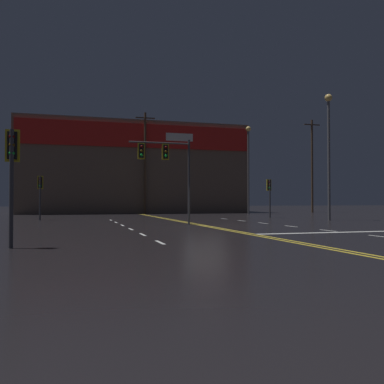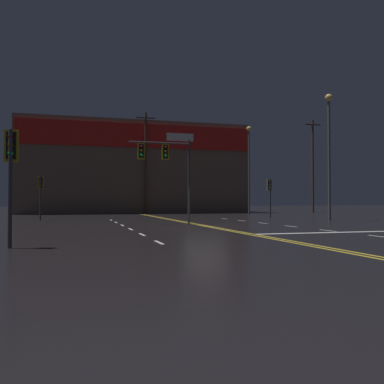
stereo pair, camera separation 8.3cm
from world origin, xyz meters
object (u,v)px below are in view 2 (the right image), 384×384
at_px(traffic_signal_corner_northwest, 41,188).
at_px(streetlight_near_left, 249,158).
at_px(traffic_signal_corner_southwest, 11,161).
at_px(streetlight_near_right, 329,139).
at_px(traffic_signal_corner_northeast, 270,189).
at_px(traffic_signal_median, 165,160).

distance_m(traffic_signal_corner_northwest, streetlight_near_left, 22.87).
relative_size(traffic_signal_corner_southwest, streetlight_near_right, 0.38).
xyz_separation_m(traffic_signal_corner_northeast, streetlight_near_left, (1.98, 9.01, 3.66)).
relative_size(traffic_signal_median, traffic_signal_corner_northwest, 1.58).
relative_size(traffic_signal_corner_northwest, traffic_signal_corner_southwest, 0.92).
bearing_deg(traffic_signal_median, streetlight_near_right, 9.32).
distance_m(traffic_signal_corner_northeast, streetlight_near_left, 9.92).
relative_size(streetlight_near_left, streetlight_near_right, 1.01).
distance_m(traffic_signal_corner_northwest, traffic_signal_corner_southwest, 19.89).
relative_size(traffic_signal_corner_northwest, streetlight_near_right, 0.35).
bearing_deg(traffic_signal_median, traffic_signal_corner_southwest, -121.98).
height_order(traffic_signal_corner_northwest, streetlight_near_right, streetlight_near_right).
bearing_deg(traffic_signal_corner_northeast, traffic_signal_corner_northwest, 179.62).
height_order(traffic_signal_corner_southwest, streetlight_near_right, streetlight_near_right).
xyz_separation_m(traffic_signal_median, traffic_signal_corner_southwest, (-7.29, -11.68, -1.33)).
relative_size(traffic_signal_median, traffic_signal_corner_southwest, 1.45).
height_order(traffic_signal_median, traffic_signal_corner_northwest, traffic_signal_median).
distance_m(traffic_signal_median, traffic_signal_corner_northeast, 13.78).
bearing_deg(streetlight_near_left, streetlight_near_right, -90.10).
bearing_deg(traffic_signal_corner_northeast, streetlight_near_right, -71.80).
xyz_separation_m(traffic_signal_median, traffic_signal_corner_northeast, (11.06, 8.08, -1.55)).
bearing_deg(traffic_signal_corner_northwest, traffic_signal_median, -46.77).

